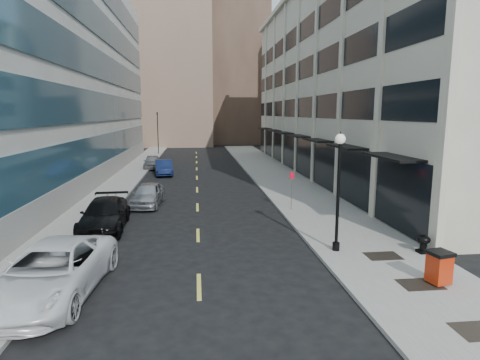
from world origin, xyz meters
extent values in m
plane|color=black|center=(0.00, 0.00, 0.00)|extent=(160.00, 160.00, 0.00)
cube|color=gray|center=(7.50, 20.00, 0.07)|extent=(5.00, 80.00, 0.15)
cube|color=gray|center=(-6.50, 20.00, 0.07)|extent=(3.00, 80.00, 0.15)
cube|color=beige|center=(17.00, 27.00, 9.00)|extent=(14.00, 46.00, 18.00)
cube|color=black|center=(10.02, 27.00, 2.00)|extent=(0.18, 46.00, 3.60)
cube|color=black|center=(10.03, 27.00, 6.50)|extent=(0.12, 46.00, 1.80)
cube|color=black|center=(10.03, 27.00, 10.00)|extent=(0.12, 46.00, 1.80)
cube|color=black|center=(10.03, 27.00, 13.50)|extent=(0.12, 46.00, 1.80)
cube|color=beige|center=(10.00, 4.00, 9.00)|extent=(0.35, 0.60, 18.00)
cube|color=beige|center=(10.00, 10.00, 9.00)|extent=(0.35, 0.60, 18.00)
cube|color=beige|center=(10.00, 16.00, 9.00)|extent=(0.35, 0.60, 18.00)
cube|color=beige|center=(10.00, 22.00, 9.00)|extent=(0.35, 0.60, 18.00)
cube|color=beige|center=(10.00, 28.00, 9.00)|extent=(0.35, 0.60, 18.00)
cube|color=beige|center=(10.00, 34.00, 9.00)|extent=(0.35, 0.60, 18.00)
cube|color=beige|center=(10.00, 40.00, 9.00)|extent=(0.35, 0.60, 18.00)
cube|color=beige|center=(10.00, 46.00, 9.00)|extent=(0.35, 0.60, 18.00)
cube|color=black|center=(9.35, 7.00, 3.90)|extent=(1.30, 4.00, 0.12)
cube|color=black|center=(9.35, 13.00, 3.90)|extent=(1.30, 4.00, 0.12)
cube|color=black|center=(9.35, 19.00, 3.90)|extent=(1.30, 4.00, 0.12)
cube|color=black|center=(9.35, 25.00, 3.90)|extent=(1.30, 4.00, 0.12)
cube|color=black|center=(9.35, 31.00, 3.90)|extent=(1.30, 4.00, 0.12)
cube|color=black|center=(9.35, 37.00, 3.90)|extent=(1.30, 4.00, 0.12)
cube|color=black|center=(9.35, 43.00, 3.90)|extent=(1.30, 4.00, 0.12)
cube|color=silver|center=(-16.00, 27.00, 10.00)|extent=(16.00, 46.00, 20.00)
cube|color=gray|center=(-7.96, 27.00, 0.90)|extent=(0.20, 46.00, 1.80)
cube|color=#2C5568|center=(-7.97, 27.00, 3.00)|extent=(0.14, 45.60, 2.40)
cube|color=#2C5568|center=(-7.97, 27.00, 6.50)|extent=(0.14, 45.60, 2.40)
cube|color=#2C5568|center=(-7.97, 27.00, 10.00)|extent=(0.14, 45.60, 2.40)
cube|color=#2C5568|center=(-7.97, 27.00, 13.50)|extent=(0.14, 45.60, 2.40)
cube|color=#7E6452|center=(-4.00, 68.00, 14.00)|extent=(14.00, 18.00, 28.00)
cube|color=brown|center=(8.00, 72.00, 17.00)|extent=(12.00, 16.00, 34.00)
cube|color=#7E6452|center=(-14.00, 78.00, 11.00)|extent=(12.00, 14.00, 22.00)
cube|color=beige|center=(18.00, 66.00, 10.00)|extent=(10.00, 14.00, 20.00)
cube|color=black|center=(7.60, 1.00, 0.15)|extent=(1.40, 1.00, 0.01)
cube|color=black|center=(7.60, 3.80, 0.15)|extent=(1.40, 1.00, 0.01)
cube|color=#D8CC4C|center=(0.00, 2.00, 0.01)|extent=(0.15, 2.20, 0.01)
cube|color=#D8CC4C|center=(0.00, 8.00, 0.01)|extent=(0.15, 2.20, 0.01)
cube|color=#D8CC4C|center=(0.00, 14.00, 0.01)|extent=(0.15, 2.20, 0.01)
cube|color=#D8CC4C|center=(0.00, 20.00, 0.01)|extent=(0.15, 2.20, 0.01)
cube|color=#D8CC4C|center=(0.00, 26.00, 0.01)|extent=(0.15, 2.20, 0.01)
cube|color=#D8CC4C|center=(0.00, 32.00, 0.01)|extent=(0.15, 2.20, 0.01)
cube|color=#D8CC4C|center=(0.00, 38.00, 0.01)|extent=(0.15, 2.20, 0.01)
cube|color=#D8CC4C|center=(0.00, 44.00, 0.01)|extent=(0.15, 2.20, 0.01)
cube|color=#D8CC4C|center=(0.00, 50.00, 0.01)|extent=(0.15, 2.20, 0.01)
cylinder|color=black|center=(-5.50, 48.00, 3.00)|extent=(0.12, 0.12, 6.00)
imported|color=black|center=(-5.50, 48.00, 5.99)|extent=(0.66, 0.66, 1.98)
imported|color=silver|center=(-4.80, 1.78, 0.86)|extent=(3.36, 6.42, 1.72)
imported|color=black|center=(-4.80, 9.56, 0.78)|extent=(2.40, 5.45, 1.56)
imported|color=#93989C|center=(-3.20, 14.79, 0.75)|extent=(2.11, 4.53, 1.50)
imported|color=#121E45|center=(-3.20, 28.00, 0.74)|extent=(2.14, 4.66, 1.48)
imported|color=slate|center=(-4.80, 32.74, 0.73)|extent=(1.90, 4.35, 1.46)
cube|color=#B1270B|center=(8.24, 1.00, 0.71)|extent=(0.76, 0.76, 1.03)
cube|color=black|center=(8.24, 1.00, 1.26)|extent=(0.86, 0.86, 0.12)
cylinder|color=black|center=(8.04, 1.34, 0.26)|extent=(0.06, 0.23, 0.23)
cylinder|color=black|center=(8.45, 1.34, 0.26)|extent=(0.06, 0.23, 0.23)
cylinder|color=black|center=(5.90, 4.71, 0.32)|extent=(0.31, 0.31, 0.35)
cylinder|color=black|center=(5.90, 4.71, 2.57)|extent=(0.14, 0.14, 4.45)
sphere|color=silver|center=(5.90, 4.71, 4.94)|extent=(0.43, 0.43, 0.43)
cone|color=black|center=(5.90, 4.71, 5.18)|extent=(0.12, 0.12, 0.17)
cylinder|color=slate|center=(5.74, 12.25, 1.38)|extent=(0.05, 0.05, 2.46)
cube|color=red|center=(5.74, 12.23, 2.25)|extent=(0.29, 0.09, 0.39)
cube|color=black|center=(9.45, 4.00, 0.21)|extent=(0.46, 0.46, 0.12)
cylinder|color=black|center=(9.45, 4.00, 0.45)|extent=(0.26, 0.26, 0.40)
ellipsoid|color=black|center=(9.45, 4.00, 0.73)|extent=(0.56, 0.56, 0.39)
camera|label=1|loc=(-0.01, -11.28, 6.00)|focal=30.00mm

